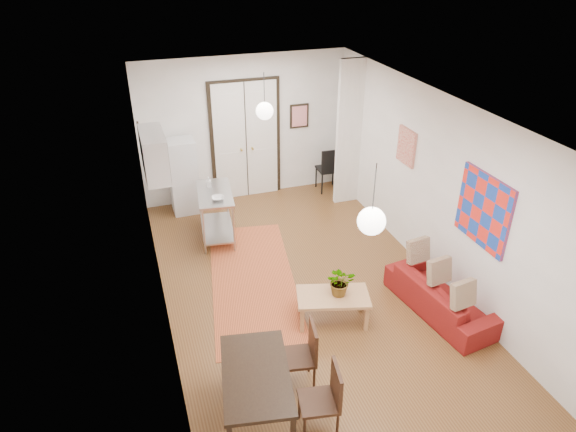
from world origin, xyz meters
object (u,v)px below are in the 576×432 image
object	(u,v)px
sofa	(441,296)
coffee_table	(333,299)
dining_chair_far	(316,390)
dining_table	(256,378)
dining_chair_near	(295,347)
black_side_chair	(326,163)
fridge	(183,176)
kitchen_counter	(216,208)

from	to	relation	value
sofa	coffee_table	distance (m)	1.60
dining_chair_far	dining_table	bearing A→B (deg)	-103.67
dining_table	dining_chair_near	size ratio (longest dim) A/B	1.58
coffee_table	dining_table	world-z (taller)	dining_table
coffee_table	black_side_chair	bearing A→B (deg)	69.10
fridge	dining_chair_near	xyz separation A→B (m)	(0.60, -4.90, -0.24)
dining_chair_near	black_side_chair	xyz separation A→B (m)	(2.44, 4.99, 0.07)
coffee_table	fridge	xyz separation A→B (m)	(-1.47, 4.04, 0.35)
dining_chair_far	sofa	bearing A→B (deg)	127.55
coffee_table	kitchen_counter	xyz separation A→B (m)	(-1.08, 2.82, 0.19)
dining_table	black_side_chair	xyz separation A→B (m)	(3.04, 5.43, -0.05)
fridge	coffee_table	bearing A→B (deg)	-71.31
kitchen_counter	dining_chair_near	xyz separation A→B (m)	(0.22, -3.68, -0.08)
coffee_table	fridge	distance (m)	4.31
coffee_table	black_side_chair	xyz separation A→B (m)	(1.58, 4.13, 0.19)
sofa	dining_chair_near	distance (m)	2.51
coffee_table	dining_chair_near	bearing A→B (deg)	-135.05
fridge	dining_chair_far	size ratio (longest dim) A/B	1.69
dining_chair_far	black_side_chair	world-z (taller)	black_side_chair
coffee_table	dining_table	bearing A→B (deg)	-138.43
fridge	dining_table	size ratio (longest dim) A/B	1.07
fridge	dining_chair_near	distance (m)	4.94
fridge	dining_table	xyz separation A→B (m)	(0.00, -5.33, -0.11)
sofa	fridge	distance (m)	5.31
coffee_table	dining_chair_far	xyz separation A→B (m)	(-0.86, -1.56, 0.12)
fridge	dining_chair_near	size ratio (longest dim) A/B	1.69
coffee_table	kitchen_counter	world-z (taller)	kitchen_counter
fridge	dining_chair_far	world-z (taller)	fridge
dining_table	dining_chair_far	xyz separation A→B (m)	(0.60, -0.26, -0.12)
kitchen_counter	dining_table	size ratio (longest dim) A/B	0.89
sofa	dining_table	bearing A→B (deg)	100.28
fridge	dining_chair_near	bearing A→B (deg)	-84.26
dining_table	dining_chair_far	bearing A→B (deg)	-23.74
sofa	dining_chair_far	xyz separation A→B (m)	(-2.43, -1.27, 0.24)
sofa	black_side_chair	size ratio (longest dim) A/B	1.83
kitchen_counter	dining_chair_near	distance (m)	3.69
dining_chair_near	black_side_chair	distance (m)	5.56
sofa	kitchen_counter	xyz separation A→B (m)	(-2.65, 3.12, 0.32)
coffee_table	kitchen_counter	distance (m)	3.03
dining_chair_near	dining_chair_far	xyz separation A→B (m)	(0.00, -0.70, 0.00)
coffee_table	black_side_chair	size ratio (longest dim) A/B	1.14
sofa	kitchen_counter	world-z (taller)	kitchen_counter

